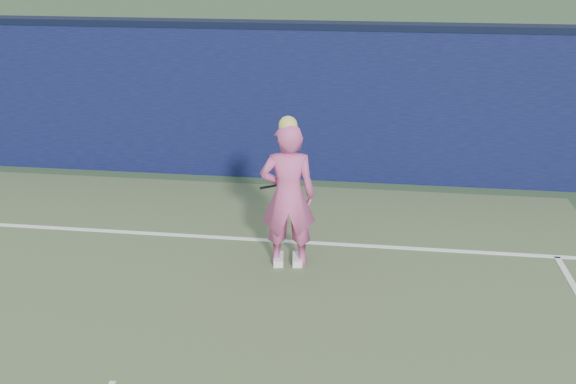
# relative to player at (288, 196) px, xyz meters

# --- Properties ---
(backstop_wall) EXTENTS (24.00, 0.40, 2.50)m
(backstop_wall) POSITION_rel_player_xyz_m (-1.35, 3.07, 0.31)
(backstop_wall) COLOR #0C0C36
(backstop_wall) RESTS_ON ground
(wall_cap) EXTENTS (24.00, 0.42, 0.10)m
(wall_cap) POSITION_rel_player_xyz_m (-1.35, 3.07, 1.61)
(wall_cap) COLOR black
(wall_cap) RESTS_ON backstop_wall
(player) EXTENTS (0.72, 0.52, 1.94)m
(player) POSITION_rel_player_xyz_m (0.00, 0.00, 0.00)
(player) COLOR #C94E8C
(player) RESTS_ON ground
(racket) EXTENTS (0.55, 0.14, 0.30)m
(racket) POSITION_rel_player_xyz_m (-0.06, 0.40, -0.01)
(racket) COLOR black
(racket) RESTS_ON ground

